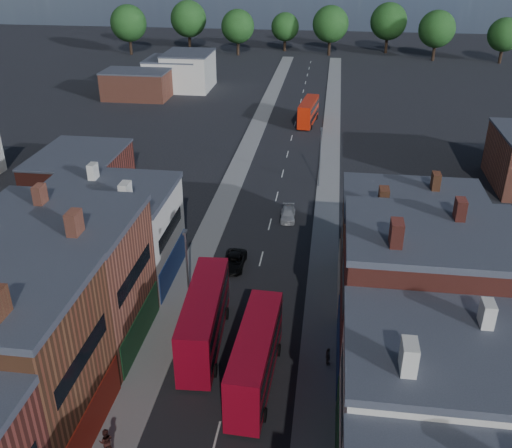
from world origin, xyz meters
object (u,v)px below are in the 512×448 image
(bus_1, at_px, (255,357))
(ped_3, at_px, (328,357))
(car_3, at_px, (288,214))
(bus_0, at_px, (204,318))
(ped_1, at_px, (106,441))
(bus_2, at_px, (308,111))
(car_2, at_px, (234,261))

(bus_1, bearing_deg, ped_3, 29.27)
(bus_1, relative_size, car_3, 2.66)
(bus_0, height_order, ped_1, bus_0)
(bus_2, height_order, ped_3, bus_2)
(car_3, xyz_separation_m, ped_3, (5.29, -25.46, 0.30))
(bus_2, bearing_deg, car_2, -89.02)
(bus_0, xyz_separation_m, car_2, (0.24, 12.48, -2.03))
(bus_0, distance_m, car_2, 12.64)
(car_2, height_order, car_3, car_2)
(car_2, height_order, ped_1, ped_1)
(bus_0, height_order, ped_3, bus_0)
(bus_0, bearing_deg, car_3, 75.49)
(bus_1, xyz_separation_m, car_3, (0.05, 28.18, -1.95))
(ped_3, bearing_deg, car_2, 19.56)
(ped_1, bearing_deg, car_2, -116.97)
(bus_2, distance_m, ped_3, 64.25)
(car_3, height_order, ped_3, ped_3)
(car_3, bearing_deg, car_2, -113.99)
(car_2, bearing_deg, bus_0, -90.52)
(bus_2, bearing_deg, ped_3, -79.09)
(bus_1, height_order, car_2, bus_1)
(bus_2, xyz_separation_m, ped_1, (-9.02, -74.48, -1.20))
(bus_1, relative_size, ped_3, 7.08)
(bus_0, xyz_separation_m, ped_3, (10.05, -1.26, -1.78))
(bus_1, distance_m, car_3, 28.25)
(bus_2, bearing_deg, bus_0, -88.15)
(bus_1, xyz_separation_m, car_2, (-4.47, 16.46, -1.91))
(bus_1, bearing_deg, car_2, 107.43)
(bus_1, bearing_deg, bus_2, 91.94)
(ped_1, bearing_deg, car_3, -120.77)
(bus_0, height_order, car_3, bus_0)
(bus_1, bearing_deg, car_3, 92.13)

